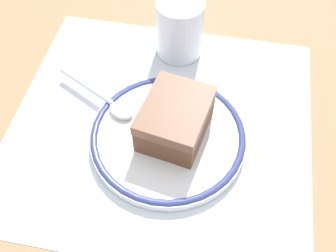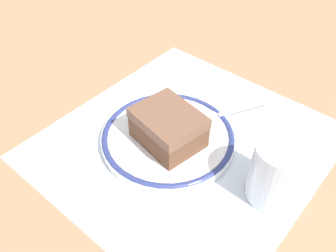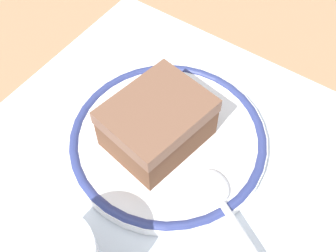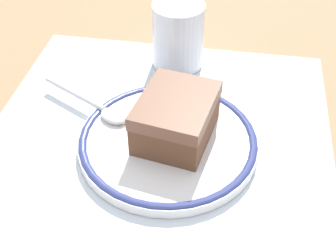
# 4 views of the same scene
# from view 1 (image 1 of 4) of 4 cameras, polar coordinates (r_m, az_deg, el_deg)

# --- Properties ---
(ground_plane) EXTENTS (2.40, 2.40, 0.00)m
(ground_plane) POSITION_cam_1_polar(r_m,az_deg,el_deg) (0.57, -1.06, 0.14)
(ground_plane) COLOR #9E7551
(placemat) EXTENTS (0.42, 0.40, 0.00)m
(placemat) POSITION_cam_1_polar(r_m,az_deg,el_deg) (0.57, -1.06, 0.19)
(placemat) COLOR silver
(placemat) RESTS_ON ground_plane
(plate) EXTENTS (0.21, 0.21, 0.02)m
(plate) POSITION_cam_1_polar(r_m,az_deg,el_deg) (0.54, -0.00, -1.51)
(plate) COLOR white
(plate) RESTS_ON placemat
(cake_slice) EXTENTS (0.10, 0.11, 0.05)m
(cake_slice) POSITION_cam_1_polar(r_m,az_deg,el_deg) (0.52, 1.04, 1.00)
(cake_slice) COLOR brown
(cake_slice) RESTS_ON plate
(spoon) EXTENTS (0.13, 0.08, 0.01)m
(spoon) POSITION_cam_1_polar(r_m,az_deg,el_deg) (0.58, -8.54, 3.66)
(spoon) COLOR silver
(spoon) RESTS_ON plate
(cup) EXTENTS (0.07, 0.07, 0.09)m
(cup) POSITION_cam_1_polar(r_m,az_deg,el_deg) (0.64, 1.31, 13.38)
(cup) COLOR silver
(cup) RESTS_ON placemat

